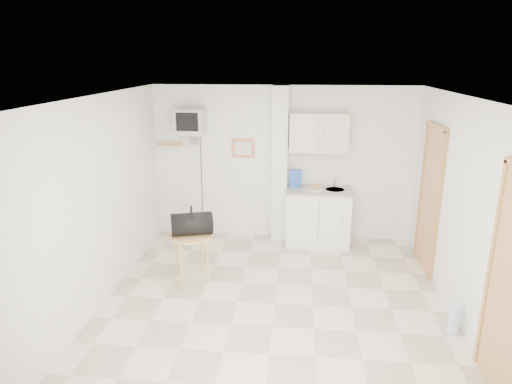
# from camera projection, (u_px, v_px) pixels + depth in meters

# --- Properties ---
(ground) EXTENTS (4.50, 4.50, 0.00)m
(ground) POSITION_uv_depth(u_px,v_px,m) (275.00, 304.00, 5.60)
(ground) COLOR beige
(ground) RESTS_ON ground
(room_envelope) EXTENTS (4.24, 4.54, 2.55)m
(room_envelope) POSITION_uv_depth(u_px,v_px,m) (297.00, 182.00, 5.23)
(room_envelope) COLOR white
(room_envelope) RESTS_ON ground
(kitchenette) EXTENTS (1.03, 0.58, 2.10)m
(kitchenette) POSITION_uv_depth(u_px,v_px,m) (318.00, 195.00, 7.23)
(kitchenette) COLOR white
(kitchenette) RESTS_ON ground
(crt_television) EXTENTS (0.44, 0.45, 2.15)m
(crt_television) POSITION_uv_depth(u_px,v_px,m) (190.00, 122.00, 7.11)
(crt_television) COLOR slate
(crt_television) RESTS_ON ground
(round_table) EXTENTS (0.58, 0.58, 0.67)m
(round_table) POSITION_uv_depth(u_px,v_px,m) (191.00, 241.00, 6.04)
(round_table) COLOR tan
(round_table) RESTS_ON ground
(duffel_bag) EXTENTS (0.60, 0.44, 0.40)m
(duffel_bag) POSITION_uv_depth(u_px,v_px,m) (192.00, 224.00, 5.97)
(duffel_bag) COLOR black
(duffel_bag) RESTS_ON round_table
(water_bottle) EXTENTS (0.12, 0.12, 0.36)m
(water_bottle) POSITION_uv_depth(u_px,v_px,m) (454.00, 320.00, 4.97)
(water_bottle) COLOR #A7CDEA
(water_bottle) RESTS_ON ground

